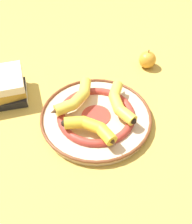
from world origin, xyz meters
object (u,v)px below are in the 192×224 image
object	(u,v)px
decorative_bowl	(96,116)
book_stack	(0,88)
banana_b	(76,98)
banana_a	(92,128)
banana_c	(119,102)
apple	(147,60)

from	to	relation	value
decorative_bowl	book_stack	world-z (taller)	book_stack
banana_b	banana_a	bearing A→B (deg)	-124.38
banana_a	book_stack	xyz separation A→B (m)	(0.31, 0.23, -0.01)
banana_a	banana_b	size ratio (longest dim) A/B	0.88
decorative_bowl	banana_b	distance (m)	0.09
decorative_bowl	banana_b	xyz separation A→B (m)	(0.07, 0.04, 0.04)
decorative_bowl	banana_b	size ratio (longest dim) A/B	2.08
banana_b	banana_c	xyz separation A→B (m)	(-0.07, -0.13, -0.00)
banana_a	book_stack	size ratio (longest dim) A/B	0.82
banana_c	book_stack	xyz separation A→B (m)	(0.24, 0.36, -0.01)
banana_a	decorative_bowl	bearing A→B (deg)	-73.62
decorative_bowl	banana_a	bearing A→B (deg)	147.91
book_stack	banana_a	bearing A→B (deg)	-43.85
decorative_bowl	banana_a	distance (m)	0.09
banana_b	banana_c	distance (m)	0.15
banana_c	book_stack	world-z (taller)	book_stack
decorative_bowl	banana_c	bearing A→B (deg)	-90.93
decorative_bowl	apple	distance (m)	0.37
banana_b	decorative_bowl	bearing A→B (deg)	-92.11
banana_a	book_stack	bearing A→B (deg)	-4.52
banana_b	apple	distance (m)	0.38
banana_b	banana_c	size ratio (longest dim) A/B	0.88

